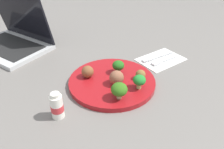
% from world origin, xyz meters
% --- Properties ---
extents(ground_plane, '(4.00, 4.00, 0.00)m').
position_xyz_m(ground_plane, '(0.00, 0.00, 0.00)').
color(ground_plane, slate).
extents(plate, '(0.28, 0.28, 0.02)m').
position_xyz_m(plate, '(0.00, 0.00, 0.01)').
color(plate, maroon).
rests_on(plate, ground_plane).
extents(broccoli_floret_front_right, '(0.04, 0.04, 0.04)m').
position_xyz_m(broccoli_floret_front_right, '(-0.04, -0.03, 0.04)').
color(broccoli_floret_front_right, '#9CC57C').
rests_on(broccoli_floret_front_right, plate).
extents(broccoli_floret_front_left, '(0.05, 0.05, 0.05)m').
position_xyz_m(broccoli_floret_front_left, '(0.03, 0.09, 0.05)').
color(broccoli_floret_front_left, '#AABF7D').
rests_on(broccoli_floret_front_left, plate).
extents(broccoli_floret_center, '(0.04, 0.04, 0.05)m').
position_xyz_m(broccoli_floret_center, '(-0.04, 0.08, 0.04)').
color(broccoli_floret_center, '#A9C570').
rests_on(broccoli_floret_center, plate).
extents(meatball_far_rim, '(0.03, 0.03, 0.03)m').
position_xyz_m(meatball_far_rim, '(-0.08, 0.05, 0.03)').
color(meatball_far_rim, brown).
rests_on(meatball_far_rim, plate).
extents(meatball_front_right, '(0.04, 0.04, 0.04)m').
position_xyz_m(meatball_front_right, '(0.06, -0.06, 0.04)').
color(meatball_front_right, brown).
rests_on(meatball_front_right, plate).
extents(meatball_front_left, '(0.05, 0.05, 0.05)m').
position_xyz_m(meatball_front_left, '(0.00, 0.03, 0.04)').
color(meatball_front_left, brown).
rests_on(meatball_front_left, plate).
extents(napkin, '(0.18, 0.13, 0.01)m').
position_xyz_m(napkin, '(-0.25, -0.03, 0.00)').
color(napkin, white).
rests_on(napkin, ground_plane).
extents(fork, '(0.12, 0.02, 0.01)m').
position_xyz_m(fork, '(-0.24, -0.01, 0.01)').
color(fork, silver).
rests_on(fork, napkin).
extents(knife, '(0.15, 0.02, 0.01)m').
position_xyz_m(knife, '(-0.24, -0.05, 0.01)').
color(knife, silver).
rests_on(knife, napkin).
extents(yogurt_bottle, '(0.03, 0.03, 0.08)m').
position_xyz_m(yogurt_bottle, '(0.20, 0.05, 0.04)').
color(yogurt_bottle, white).
rests_on(yogurt_bottle, ground_plane).
extents(laptop, '(0.33, 0.38, 0.21)m').
position_xyz_m(laptop, '(0.20, -0.46, 0.04)').
color(laptop, '#BEBEBE').
rests_on(laptop, ground_plane).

